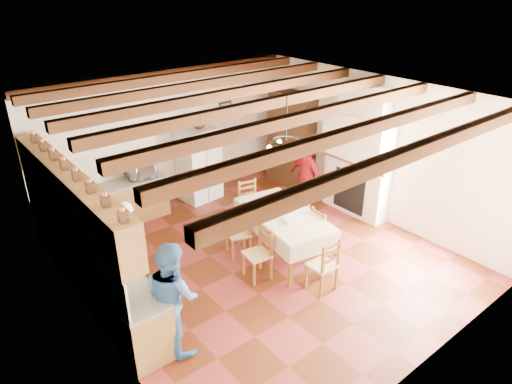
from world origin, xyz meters
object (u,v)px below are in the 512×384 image
Objects in this scene: hutch at (292,140)px; microwave at (141,170)px; chair_right_near at (325,231)px; chair_end_near at (322,264)px; chair_left_far at (238,232)px; refrigerator at (199,164)px; person_woman_blue at (172,296)px; person_woman_red at (305,177)px; person_man at (130,249)px; dining_table at (284,217)px; chair_end_far at (251,204)px; chair_right_far at (306,214)px; chair_left_near at (257,253)px.

hutch is 3.84× the size of microwave.
chair_right_near is 1.06m from chair_end_near.
refrigerator is at bearing -178.63° from chair_left_far.
person_woman_blue is 2.77× the size of microwave.
hutch is 1.56× the size of person_woman_red.
hutch is 1.36× the size of person_man.
person_man is at bearing 165.40° from dining_table.
refrigerator reaches higher than chair_left_far.
chair_end_far is 1.46m from person_woman_red.
refrigerator is 1.76× the size of chair_right_far.
chair_left_far is 1.00× the size of chair_right_near.
person_man reaches higher than chair_end_far.
chair_left_near is 1.85m from chair_end_far.
person_woman_red is (1.56, -1.88, -0.11)m from refrigerator.
chair_end_near is at bearing -99.44° from dining_table.
chair_end_far is (0.13, -1.75, -0.36)m from refrigerator.
chair_left_far is 1.00× the size of chair_right_far.
refrigerator is at bearing 3.42° from microwave.
person_woman_blue is 4.05m from microwave.
chair_end_far is (1.06, 1.51, 0.00)m from chair_left_near.
refrigerator reaches higher than person_woman_blue.
hutch is 3.68m from microwave.
dining_table is 0.88m from chair_left_far.
refrigerator is at bearing 156.82° from hutch.
chair_left_near is 1.98m from person_woman_blue.
hutch is 1.37m from person_woman_red.
chair_left_far is at bearing -71.38° from microwave.
refrigerator is at bearing -53.96° from person_man.
hutch is at bearing 148.04° from person_woman_red.
person_woman_red is at bearing -123.90° from hutch.
refrigerator is 1.00× the size of person_man.
chair_end_near is (-1.01, -1.39, 0.00)m from chair_right_far.
microwave is (-1.53, 1.77, 0.59)m from chair_end_far.
chair_end_far is 0.65× the size of person_woman_red.
person_man is (-3.46, 0.46, 0.36)m from chair_right_far.
person_woman_blue is (-2.95, -2.02, 0.35)m from chair_end_far.
chair_right_near is 0.73m from chair_right_far.
hutch is 3.27m from dining_table.
refrigerator is 3.54m from chair_right_near.
chair_left_far is 1.00× the size of chair_end_near.
chair_left_near is 1.00× the size of chair_end_near.
dining_table is 0.90m from chair_right_far.
chair_left_near is 0.65× the size of person_woman_red.
microwave is (-0.47, 3.28, 0.59)m from chair_left_near.
person_woman_blue is at bearing -133.39° from chair_end_far.
chair_end_near is at bearing 33.21° from chair_left_far.
person_man is at bearing -76.43° from chair_left_far.
chair_left_far is at bearing -77.94° from person_woman_red.
person_man is at bearing -156.42° from chair_end_far.
chair_right_far is (0.70, -2.79, -0.36)m from refrigerator.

